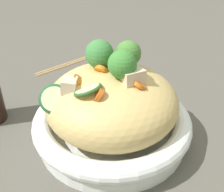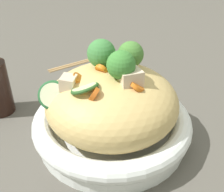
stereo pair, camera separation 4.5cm
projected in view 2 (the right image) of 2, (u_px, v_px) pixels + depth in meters
name	position (u px, v px, depth m)	size (l,w,h in m)	color
ground_plane	(112.00, 136.00, 0.50)	(3.00, 3.00, 0.00)	#545048
serving_bowl	(112.00, 124.00, 0.48)	(0.28, 0.28, 0.05)	white
noodle_heap	(112.00, 101.00, 0.46)	(0.22, 0.22, 0.11)	tan
broccoli_florets	(116.00, 58.00, 0.43)	(0.11, 0.11, 0.06)	#9EC070
carrot_coins	(105.00, 81.00, 0.41)	(0.09, 0.12, 0.03)	orange
zucchini_slices	(81.00, 85.00, 0.43)	(0.18, 0.12, 0.05)	beige
chicken_chunks	(116.00, 74.00, 0.43)	(0.13, 0.12, 0.04)	beige
chopsticks_pair	(82.00, 61.00, 0.76)	(0.18, 0.12, 0.01)	tan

